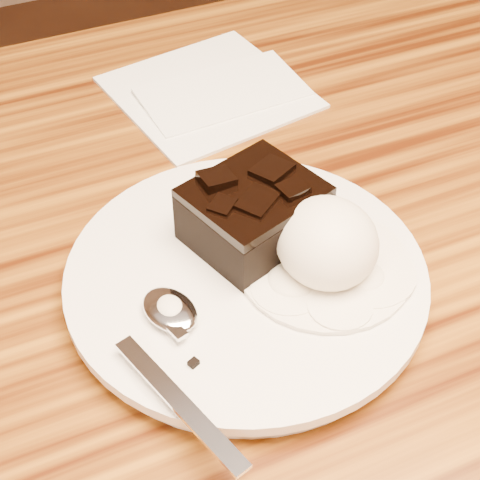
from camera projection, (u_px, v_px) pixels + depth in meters
name	position (u px, v px, depth m)	size (l,w,h in m)	color
plate	(246.00, 281.00, 0.52)	(0.24, 0.24, 0.02)	white
brownie	(254.00, 217.00, 0.53)	(0.08, 0.07, 0.04)	black
ice_cream_scoop	(327.00, 243.00, 0.50)	(0.07, 0.07, 0.06)	silver
melt_puddle	(324.00, 266.00, 0.52)	(0.12, 0.12, 0.00)	silver
spoon	(170.00, 311.00, 0.48)	(0.03, 0.17, 0.01)	silver
napkin	(209.00, 91.00, 0.70)	(0.16, 0.16, 0.01)	white
crumb_a	(194.00, 363.00, 0.46)	(0.01, 0.01, 0.00)	black
crumb_b	(233.00, 268.00, 0.52)	(0.01, 0.01, 0.00)	black
crumb_c	(330.00, 323.00, 0.48)	(0.01, 0.00, 0.00)	black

